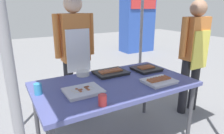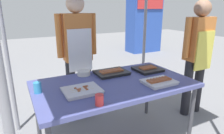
{
  "view_description": "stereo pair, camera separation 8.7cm",
  "coord_description": "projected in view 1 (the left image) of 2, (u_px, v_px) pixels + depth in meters",
  "views": [
    {
      "loc": [
        -0.97,
        -1.64,
        1.49
      ],
      "look_at": [
        0.0,
        0.05,
        0.9
      ],
      "focal_mm": 31.77,
      "sensor_mm": 36.0,
      "label": 1
    },
    {
      "loc": [
        -0.89,
        -1.68,
        1.49
      ],
      "look_at": [
        0.0,
        0.05,
        0.9
      ],
      "focal_mm": 31.77,
      "sensor_mm": 36.0,
      "label": 2
    }
  ],
  "objects": [
    {
      "name": "condiment_bowl",
      "position": [
        83.0,
        73.0,
        2.23
      ],
      "size": [
        0.15,
        0.15,
        0.05
      ],
      "primitive_type": "cylinder",
      "color": "silver",
      "rests_on": "stall_table"
    },
    {
      "name": "customer_nearby",
      "position": [
        194.0,
        49.0,
        2.72
      ],
      "size": [
        0.52,
        0.23,
        1.59
      ],
      "color": "black",
      "rests_on": "ground"
    },
    {
      "name": "tray_grilled_sausages",
      "position": [
        146.0,
        69.0,
        2.42
      ],
      "size": [
        0.31,
        0.29,
        0.05
      ],
      "color": "black",
      "rests_on": "stall_table"
    },
    {
      "name": "drink_cup_by_wok",
      "position": [
        38.0,
        89.0,
        1.74
      ],
      "size": [
        0.07,
        0.07,
        0.1
      ],
      "primitive_type": "cylinder",
      "color": "#338CBF",
      "rests_on": "stall_table"
    },
    {
      "name": "vendor_woman",
      "position": [
        75.0,
        49.0,
        2.52
      ],
      "size": [
        0.52,
        0.23,
        1.64
      ],
      "rotation": [
        0.0,
        0.0,
        3.14
      ],
      "color": "black",
      "rests_on": "ground"
    },
    {
      "name": "tray_pork_links",
      "position": [
        111.0,
        72.0,
        2.28
      ],
      "size": [
        0.37,
        0.28,
        0.05
      ],
      "color": "black",
      "rests_on": "stall_table"
    },
    {
      "name": "neighbor_stall_right",
      "position": [
        137.0,
        22.0,
        6.74
      ],
      "size": [
        1.09,
        0.63,
        2.01
      ],
      "color": "#2D51B2",
      "rests_on": "ground"
    },
    {
      "name": "drink_cup_near_edge",
      "position": [
        103.0,
        100.0,
        1.54
      ],
      "size": [
        0.07,
        0.07,
        0.09
      ],
      "primitive_type": "cylinder",
      "color": "red",
      "rests_on": "stall_table"
    },
    {
      "name": "tray_spring_rolls",
      "position": [
        159.0,
        81.0,
        2.01
      ],
      "size": [
        0.32,
        0.25,
        0.05
      ],
      "color": "silver",
      "rests_on": "stall_table"
    },
    {
      "name": "stall_table",
      "position": [
        114.0,
        87.0,
        2.05
      ],
      "size": [
        1.6,
        0.9,
        0.75
      ],
      "color": "#4C518C",
      "rests_on": "ground"
    },
    {
      "name": "tray_meat_skewers",
      "position": [
        83.0,
        91.0,
        1.78
      ],
      "size": [
        0.33,
        0.27,
        0.04
      ],
      "color": "silver",
      "rests_on": "stall_table"
    }
  ]
}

